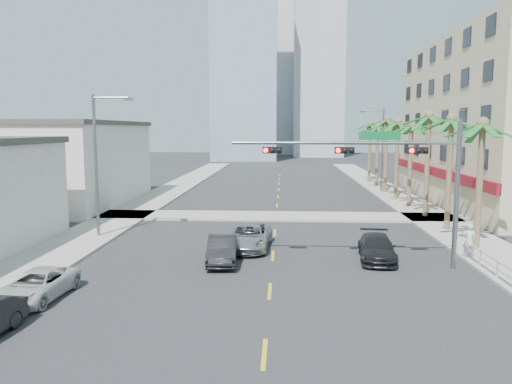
# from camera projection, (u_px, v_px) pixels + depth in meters

# --- Properties ---
(ground) EXTENTS (260.00, 260.00, 0.00)m
(ground) POSITION_uv_depth(u_px,v_px,m) (267.00, 328.00, 17.32)
(ground) COLOR #262628
(ground) RESTS_ON ground
(sidewalk_right) EXTENTS (4.00, 120.00, 0.15)m
(sidewalk_right) POSITION_uv_depth(u_px,v_px,m) (440.00, 223.00, 36.46)
(sidewalk_right) COLOR gray
(sidewalk_right) RESTS_ON ground
(sidewalk_left) EXTENTS (4.00, 120.00, 0.15)m
(sidewalk_left) POSITION_uv_depth(u_px,v_px,m) (117.00, 219.00, 37.78)
(sidewalk_left) COLOR gray
(sidewalk_left) RESTS_ON ground
(sidewalk_cross) EXTENTS (80.00, 4.00, 0.15)m
(sidewalk_cross) POSITION_uv_depth(u_px,v_px,m) (276.00, 216.00, 39.10)
(sidewalk_cross) COLOR gray
(sidewalk_cross) RESTS_ON ground
(building_left_far) EXTENTS (11.00, 18.00, 7.20)m
(building_left_far) POSITION_uv_depth(u_px,v_px,m) (65.00, 165.00, 45.67)
(building_left_far) COLOR beige
(building_left_far) RESTS_ON ground
(tower_far_left) EXTENTS (14.00, 14.00, 48.00)m
(tower_far_left) POSITION_uv_depth(u_px,v_px,m) (245.00, 50.00, 108.83)
(tower_far_left) COLOR #99B2C6
(tower_far_left) RESTS_ON ground
(tower_far_right) EXTENTS (12.00, 12.00, 60.00)m
(tower_far_right) POSITION_uv_depth(u_px,v_px,m) (319.00, 34.00, 122.00)
(tower_far_right) COLOR #ADADB2
(tower_far_right) RESTS_ON ground
(tower_far_center) EXTENTS (16.00, 16.00, 42.00)m
(tower_far_center) POSITION_uv_depth(u_px,v_px,m) (271.00, 78.00, 138.65)
(tower_far_center) COLOR #ADADB2
(tower_far_center) RESTS_ON ground
(traffic_signal_mast) EXTENTS (11.12, 0.54, 7.20)m
(traffic_signal_mast) POSITION_uv_depth(u_px,v_px,m) (391.00, 167.00, 24.24)
(traffic_signal_mast) COLOR slate
(traffic_signal_mast) RESTS_ON ground
(palm_tree_0) EXTENTS (4.80, 4.80, 7.80)m
(palm_tree_0) POSITION_uv_depth(u_px,v_px,m) (483.00, 125.00, 27.68)
(palm_tree_0) COLOR brown
(palm_tree_0) RESTS_ON ground
(palm_tree_1) EXTENTS (4.80, 4.80, 8.16)m
(palm_tree_1) POSITION_uv_depth(u_px,v_px,m) (452.00, 120.00, 32.78)
(palm_tree_1) COLOR brown
(palm_tree_1) RESTS_ON ground
(palm_tree_2) EXTENTS (4.80, 4.80, 8.52)m
(palm_tree_2) POSITION_uv_depth(u_px,v_px,m) (429.00, 117.00, 37.89)
(palm_tree_2) COLOR brown
(palm_tree_2) RESTS_ON ground
(palm_tree_3) EXTENTS (4.80, 4.80, 7.80)m
(palm_tree_3) POSITION_uv_depth(u_px,v_px,m) (411.00, 127.00, 43.13)
(palm_tree_3) COLOR brown
(palm_tree_3) RESTS_ON ground
(palm_tree_4) EXTENTS (4.80, 4.80, 8.16)m
(palm_tree_4) POSITION_uv_depth(u_px,v_px,m) (398.00, 123.00, 48.24)
(palm_tree_4) COLOR brown
(palm_tree_4) RESTS_ON ground
(palm_tree_5) EXTENTS (4.80, 4.80, 8.52)m
(palm_tree_5) POSITION_uv_depth(u_px,v_px,m) (387.00, 120.00, 53.34)
(palm_tree_5) COLOR brown
(palm_tree_5) RESTS_ON ground
(palm_tree_6) EXTENTS (4.80, 4.80, 7.80)m
(palm_tree_6) POSITION_uv_depth(u_px,v_px,m) (378.00, 127.00, 58.58)
(palm_tree_6) COLOR brown
(palm_tree_6) RESTS_ON ground
(palm_tree_7) EXTENTS (4.80, 4.80, 8.16)m
(palm_tree_7) POSITION_uv_depth(u_px,v_px,m) (370.00, 125.00, 63.69)
(palm_tree_7) COLOR brown
(palm_tree_7) RESTS_ON ground
(streetlight_left) EXTENTS (2.55, 0.25, 9.00)m
(streetlight_left) POSITION_uv_depth(u_px,v_px,m) (99.00, 158.00, 31.15)
(streetlight_left) COLOR slate
(streetlight_left) RESTS_ON ground
(streetlight_right) EXTENTS (2.55, 0.25, 9.00)m
(streetlight_right) POSITION_uv_depth(u_px,v_px,m) (381.00, 146.00, 53.72)
(streetlight_right) COLOR slate
(streetlight_right) RESTS_ON ground
(guardrail) EXTENTS (0.08, 8.08, 1.00)m
(guardrail) POSITION_uv_depth(u_px,v_px,m) (498.00, 267.00, 22.61)
(guardrail) COLOR silver
(guardrail) RESTS_ON ground
(car_parked_far) EXTENTS (2.22, 4.37, 1.18)m
(car_parked_far) POSITION_uv_depth(u_px,v_px,m) (37.00, 285.00, 20.18)
(car_parked_far) COLOR silver
(car_parked_far) RESTS_ON ground
(car_lane_left) EXTENTS (1.78, 4.30, 1.38)m
(car_lane_left) POSITION_uv_depth(u_px,v_px,m) (222.00, 250.00, 25.74)
(car_lane_left) COLOR black
(car_lane_left) RESTS_ON ground
(car_lane_center) EXTENTS (2.63, 5.21, 1.41)m
(car_lane_center) POSITION_uv_depth(u_px,v_px,m) (249.00, 237.00, 28.74)
(car_lane_center) COLOR #A7A6AB
(car_lane_center) RESTS_ON ground
(car_lane_right) EXTENTS (2.25, 4.64, 1.30)m
(car_lane_right) POSITION_uv_depth(u_px,v_px,m) (377.00, 248.00, 26.28)
(car_lane_right) COLOR black
(car_lane_right) RESTS_ON ground
(pedestrian) EXTENTS (0.70, 0.48, 1.84)m
(pedestrian) POSITION_uv_depth(u_px,v_px,m) (469.00, 241.00, 26.12)
(pedestrian) COLOR silver
(pedestrian) RESTS_ON sidewalk_right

